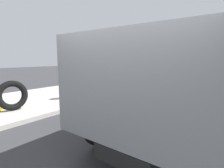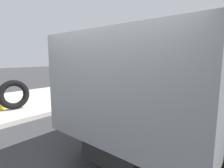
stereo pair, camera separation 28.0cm
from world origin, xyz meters
The scene contains 3 objects.
loose_tire centered at (0.61, 5.32, 0.70)m, with size 1.08×1.08×0.22m, color black.
stop_sign centered at (3.66, 4.45, 1.69)m, with size 0.76×0.08×2.22m.
dump_truck_gray centered at (3.37, -0.05, 1.61)m, with size 7.02×2.84×3.00m.
Camera 1 is at (-2.09, -1.34, 2.02)m, focal length 28.24 mm.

